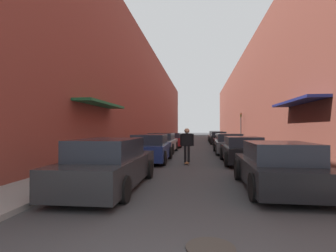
% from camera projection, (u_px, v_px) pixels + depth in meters
% --- Properties ---
extents(ground, '(138.58, 138.58, 0.00)m').
position_uv_depth(ground, '(197.00, 145.00, 26.71)').
color(ground, '#38383A').
extents(curb_strip_left, '(1.80, 62.99, 0.12)m').
position_uv_depth(curb_strip_left, '(165.00, 141.00, 33.47)').
color(curb_strip_left, gray).
rests_on(curb_strip_left, ground).
extents(curb_strip_right, '(1.80, 62.99, 0.12)m').
position_uv_depth(curb_strip_right, '(232.00, 141.00, 32.46)').
color(curb_strip_right, gray).
rests_on(curb_strip_right, ground).
extents(building_row_left, '(4.90, 62.99, 10.73)m').
position_uv_depth(building_row_left, '(142.00, 100.00, 33.86)').
color(building_row_left, brown).
rests_on(building_row_left, ground).
extents(building_row_right, '(4.90, 62.99, 10.22)m').
position_uv_depth(building_row_right, '(256.00, 100.00, 32.15)').
color(building_row_right, brown).
rests_on(building_row_right, ground).
extents(parked_car_left_0, '(1.85, 4.74, 1.38)m').
position_uv_depth(parked_car_left_0, '(110.00, 164.00, 7.36)').
color(parked_car_left_0, '#232326').
rests_on(parked_car_left_0, ground).
extents(parked_car_left_1, '(1.86, 4.01, 1.37)m').
position_uv_depth(parked_car_left_1, '(151.00, 149.00, 13.06)').
color(parked_car_left_1, navy).
rests_on(parked_car_left_1, ground).
extents(parked_car_left_2, '(1.89, 4.69, 1.35)m').
position_uv_depth(parked_car_left_2, '(162.00, 143.00, 18.12)').
color(parked_car_left_2, '#B7B7BC').
rests_on(parked_car_left_2, ground).
extents(parked_car_left_3, '(2.08, 4.15, 1.25)m').
position_uv_depth(parked_car_left_3, '(171.00, 140.00, 23.65)').
color(parked_car_left_3, maroon).
rests_on(parked_car_left_3, ground).
extents(parked_car_right_0, '(1.93, 4.16, 1.30)m').
position_uv_depth(parked_car_right_0, '(278.00, 167.00, 7.10)').
color(parked_car_right_0, black).
rests_on(parked_car_right_0, ground).
extents(parked_car_right_1, '(1.85, 4.22, 1.29)m').
position_uv_depth(parked_car_right_1, '(242.00, 150.00, 12.47)').
color(parked_car_right_1, black).
rests_on(parked_car_right_1, ground).
extents(parked_car_right_2, '(1.89, 4.46, 1.32)m').
position_uv_depth(parked_car_right_2, '(229.00, 144.00, 17.40)').
color(parked_car_right_2, '#515459').
rests_on(parked_car_right_2, ground).
extents(parked_car_right_3, '(1.85, 3.94, 1.20)m').
position_uv_depth(parked_car_right_3, '(225.00, 141.00, 22.84)').
color(parked_car_right_3, maroon).
rests_on(parked_car_right_3, ground).
extents(parked_car_right_4, '(1.86, 4.51, 1.32)m').
position_uv_depth(parked_car_right_4, '(218.00, 138.00, 28.20)').
color(parked_car_right_4, black).
rests_on(parked_car_right_4, ground).
extents(parked_car_right_5, '(1.91, 4.46, 1.32)m').
position_uv_depth(parked_car_right_5, '(216.00, 136.00, 33.37)').
color(parked_car_right_5, silver).
rests_on(parked_car_right_5, ground).
extents(skateboarder, '(0.64, 0.78, 1.68)m').
position_uv_depth(skateboarder, '(187.00, 142.00, 12.32)').
color(skateboarder, brown).
rests_on(skateboarder, ground).
extents(manhole_cover, '(0.70, 0.70, 0.02)m').
position_uv_depth(manhole_cover, '(211.00, 248.00, 3.65)').
color(manhole_cover, '#332D28').
rests_on(manhole_cover, ground).
extents(traffic_light, '(0.16, 0.22, 3.25)m').
position_uv_depth(traffic_light, '(241.00, 124.00, 28.82)').
color(traffic_light, '#2D2D2D').
rests_on(traffic_light, curb_strip_right).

